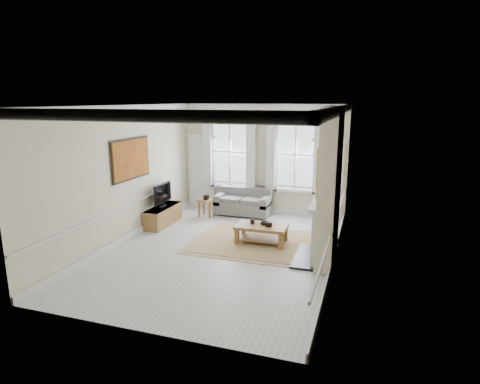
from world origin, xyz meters
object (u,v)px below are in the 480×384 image
(sofa, at_px, (244,204))
(tv_stand, at_px, (163,216))
(coffee_table, at_px, (262,228))
(side_table, at_px, (206,203))

(sofa, relative_size, tv_stand, 1.13)
(sofa, xyz_separation_m, coffee_table, (1.20, -2.33, 0.05))
(sofa, distance_m, coffee_table, 2.62)
(coffee_table, xyz_separation_m, tv_stand, (-3.10, 0.62, -0.13))
(tv_stand, bearing_deg, sofa, 42.10)
(side_table, height_order, coffee_table, side_table)
(sofa, xyz_separation_m, tv_stand, (-1.89, -1.71, -0.08))
(sofa, distance_m, tv_stand, 2.55)
(tv_stand, bearing_deg, side_table, 54.19)
(sofa, height_order, coffee_table, sofa)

